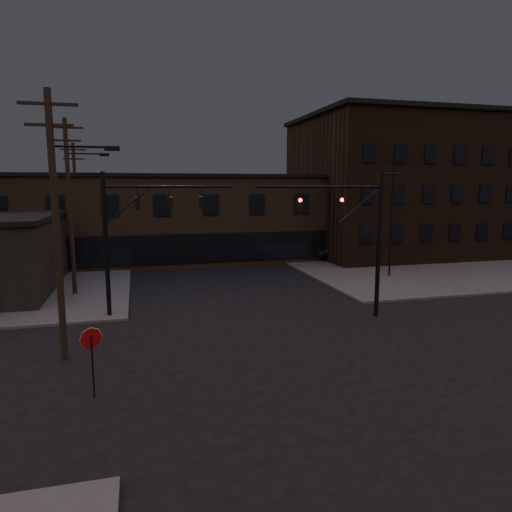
{
  "coord_description": "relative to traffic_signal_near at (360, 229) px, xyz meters",
  "views": [
    {
      "loc": [
        -6.36,
        -17.82,
        7.25
      ],
      "look_at": [
        -0.17,
        5.69,
        3.5
      ],
      "focal_mm": 32.0,
      "sensor_mm": 36.0,
      "label": 1
    }
  ],
  "objects": [
    {
      "name": "lot_light_a",
      "position": [
        7.64,
        9.5,
        0.58
      ],
      "size": [
        1.5,
        0.28,
        9.14
      ],
      "color": "black",
      "rests_on": "ground"
    },
    {
      "name": "parked_car_lot_a",
      "position": [
        7.24,
        17.64,
        -3.93
      ],
      "size": [
        5.29,
        2.99,
        1.7
      ],
      "primitive_type": "imported",
      "rotation": [
        0.0,
        0.0,
        1.36
      ],
      "color": "black",
      "rests_on": "sidewalk_ne"
    },
    {
      "name": "utility_pole_near",
      "position": [
        -14.79,
        -2.5,
        0.94
      ],
      "size": [
        3.7,
        0.28,
        11.0
      ],
      "color": "black",
      "rests_on": "ground"
    },
    {
      "name": "building_row",
      "position": [
        -5.36,
        23.5,
        -0.93
      ],
      "size": [
        40.0,
        12.0,
        8.0
      ],
      "primitive_type": "cube",
      "color": "#493626",
      "rests_on": "ground"
    },
    {
      "name": "stop_sign",
      "position": [
        -13.36,
        -6.49,
        -3.09
      ],
      "size": [
        0.72,
        0.33,
        2.48
      ],
      "color": "black",
      "rests_on": "ground"
    },
    {
      "name": "lot_light_b",
      "position": [
        13.64,
        14.5,
        0.58
      ],
      "size": [
        1.5,
        0.28,
        9.14
      ],
      "color": "black",
      "rests_on": "ground"
    },
    {
      "name": "parked_car_lot_b",
      "position": [
        10.57,
        15.83,
        -4.15
      ],
      "size": [
        4.39,
        1.88,
        1.26
      ],
      "primitive_type": "imported",
      "rotation": [
        0.0,
        0.0,
        1.6
      ],
      "color": "#A6A6A8",
      "rests_on": "sidewalk_ne"
    },
    {
      "name": "car_crossing",
      "position": [
        -3.59,
        21.21,
        -4.15
      ],
      "size": [
        3.29,
        5.01,
        1.56
      ],
      "primitive_type": "imported",
      "rotation": [
        0.0,
        0.0,
        0.38
      ],
      "color": "black",
      "rests_on": "ground"
    },
    {
      "name": "utility_pole_far",
      "position": [
        -16.86,
        21.5,
        0.85
      ],
      "size": [
        2.2,
        0.28,
        11.0
      ],
      "color": "black",
      "rests_on": "ground"
    },
    {
      "name": "traffic_signal_far",
      "position": [
        -12.07,
        3.5,
        0.08
      ],
      "size": [
        7.12,
        0.24,
        8.0
      ],
      "color": "black",
      "rests_on": "ground"
    },
    {
      "name": "utility_pole_mid",
      "position": [
        -15.79,
        9.5,
        1.19
      ],
      "size": [
        3.7,
        0.28,
        11.5
      ],
      "color": "black",
      "rests_on": "ground"
    },
    {
      "name": "traffic_signal_near",
      "position": [
        0.0,
        0.0,
        0.0
      ],
      "size": [
        7.12,
        0.24,
        8.0
      ],
      "color": "black",
      "rests_on": "ground"
    },
    {
      "name": "sidewalk_ne",
      "position": [
        16.64,
        17.5,
        -4.86
      ],
      "size": [
        30.0,
        30.0,
        0.15
      ],
      "primitive_type": "cube",
      "color": "#474744",
      "rests_on": "ground"
    },
    {
      "name": "ground",
      "position": [
        -5.36,
        -4.5,
        -4.93
      ],
      "size": [
        140.0,
        140.0,
        0.0
      ],
      "primitive_type": "plane",
      "color": "black",
      "rests_on": "ground"
    },
    {
      "name": "building_right",
      "position": [
        16.64,
        21.5,
        2.07
      ],
      "size": [
        22.0,
        16.0,
        14.0
      ],
      "primitive_type": "cube",
      "color": "black",
      "rests_on": "ground"
    }
  ]
}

